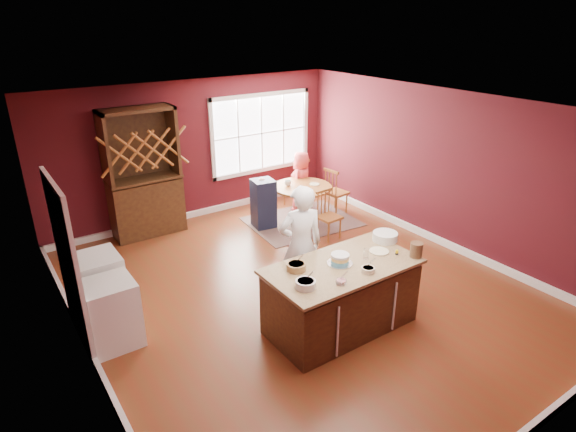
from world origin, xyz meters
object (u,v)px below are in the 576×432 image
object	(u,v)px
baker	(301,246)
chair_north	(296,182)
high_chair	(263,203)
hutch	(143,174)
chair_south	(329,215)
toddler	(260,186)
layer_cake	(340,259)
seated_woman	(301,181)
chair_east	(336,190)
dryer	(97,288)
washer	(112,313)
dining_table	(302,197)
kitchen_island	(341,298)

from	to	relation	value
baker	chair_north	size ratio (longest dim) A/B	1.67
high_chair	hutch	world-z (taller)	hutch
chair_south	hutch	world-z (taller)	hutch
toddler	hutch	size ratio (longest dim) A/B	0.11
layer_cake	seated_woman	size ratio (longest dim) A/B	0.26
chair_east	high_chair	bearing A→B (deg)	73.47
baker	chair_south	xyz separation A→B (m)	(1.65, 1.38, -0.42)
dryer	chair_south	bearing A→B (deg)	3.01
chair_east	washer	distance (m)	5.30
hutch	dryer	distance (m)	2.83
high_chair	toddler	bearing A→B (deg)	107.39
washer	chair_south	bearing A→B (deg)	11.75
chair_north	seated_woman	distance (m)	0.30
layer_cake	washer	bearing A→B (deg)	153.07
hutch	washer	distance (m)	3.38
seated_woman	toddler	xyz separation A→B (m)	(-1.11, -0.18, 0.18)
dining_table	chair_east	bearing A→B (deg)	-0.28
washer	high_chair	bearing A→B (deg)	30.05
high_chair	dryer	bearing A→B (deg)	-149.42
chair_south	hutch	bearing A→B (deg)	137.57
high_chair	toddler	world-z (taller)	high_chair
kitchen_island	chair_east	world-z (taller)	chair_east
toddler	dining_table	bearing A→B (deg)	-25.02
kitchen_island	chair_east	distance (m)	3.93
chair_east	chair_north	xyz separation A→B (m)	(-0.45, 0.81, 0.04)
washer	kitchen_island	bearing A→B (deg)	-27.68
layer_cake	chair_south	distance (m)	2.72
dryer	dining_table	bearing A→B (deg)	14.71
chair_south	toddler	world-z (taller)	toddler
chair_south	seated_woman	size ratio (longest dim) A/B	0.73
seated_woman	washer	distance (m)	5.05
baker	chair_south	size ratio (longest dim) A/B	1.92
hutch	chair_east	bearing A→B (deg)	-19.06
dining_table	baker	world-z (taller)	baker
kitchen_island	toddler	world-z (taller)	toddler
chair_east	hutch	distance (m)	3.78
chair_north	dryer	size ratio (longest dim) A/B	1.13
dryer	seated_woman	bearing A→B (deg)	19.73
chair_south	hutch	xyz separation A→B (m)	(-2.62, 2.08, 0.71)
layer_cake	high_chair	size ratio (longest dim) A/B	0.33
toddler	washer	bearing A→B (deg)	-148.56
chair_south	high_chair	size ratio (longest dim) A/B	0.92
toddler	washer	size ratio (longest dim) A/B	0.30
chair_south	toddler	xyz separation A→B (m)	(-0.72, 1.22, 0.35)
kitchen_island	toddler	bearing A→B (deg)	75.78
dining_table	dryer	size ratio (longest dim) A/B	1.22
washer	baker	bearing A→B (deg)	-12.05
chair_east	hutch	bearing A→B (deg)	63.36
kitchen_island	chair_south	world-z (taller)	kitchen_island
kitchen_island	toddler	distance (m)	3.54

